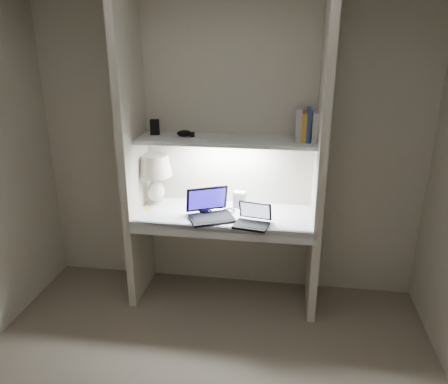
% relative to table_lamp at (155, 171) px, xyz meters
% --- Properties ---
extents(back_wall, '(3.20, 0.01, 2.50)m').
position_rel_table_lamp_xyz_m(back_wall, '(0.60, 0.15, 0.19)').
color(back_wall, beige).
rests_on(back_wall, floor).
extents(alcove_panel_left, '(0.06, 0.55, 2.50)m').
position_rel_table_lamp_xyz_m(alcove_panel_left, '(-0.13, -0.13, 0.19)').
color(alcove_panel_left, beige).
rests_on(alcove_panel_left, floor).
extents(alcove_panel_right, '(0.06, 0.55, 2.50)m').
position_rel_table_lamp_xyz_m(alcove_panel_right, '(1.33, -0.13, 0.19)').
color(alcove_panel_right, beige).
rests_on(alcove_panel_right, floor).
extents(desk, '(1.40, 0.55, 0.04)m').
position_rel_table_lamp_xyz_m(desk, '(0.60, -0.13, -0.31)').
color(desk, white).
rests_on(desk, alcove_panel_left).
extents(desk_apron, '(1.46, 0.03, 0.10)m').
position_rel_table_lamp_xyz_m(desk_apron, '(0.60, -0.39, -0.34)').
color(desk_apron, silver).
rests_on(desk_apron, desk).
extents(shelf, '(1.40, 0.36, 0.03)m').
position_rel_table_lamp_xyz_m(shelf, '(0.60, -0.03, 0.29)').
color(shelf, silver).
rests_on(shelf, back_wall).
extents(strip_light, '(0.60, 0.04, 0.02)m').
position_rel_table_lamp_xyz_m(strip_light, '(0.60, -0.03, 0.27)').
color(strip_light, white).
rests_on(strip_light, shelf).
extents(table_lamp, '(0.29, 0.29, 0.43)m').
position_rel_table_lamp_xyz_m(table_lamp, '(0.00, 0.00, 0.00)').
color(table_lamp, white).
rests_on(table_lamp, desk).
extents(laptop_main, '(0.43, 0.41, 0.23)m').
position_rel_table_lamp_xyz_m(laptop_main, '(0.50, -0.22, -0.24)').
color(laptop_main, black).
rests_on(laptop_main, desk).
extents(laptop_netbook, '(0.29, 0.27, 0.16)m').
position_rel_table_lamp_xyz_m(laptop_netbook, '(0.85, -0.32, -0.25)').
color(laptop_netbook, black).
rests_on(laptop_netbook, desk).
extents(speaker, '(0.11, 0.09, 0.14)m').
position_rel_table_lamp_xyz_m(speaker, '(0.71, 0.02, -0.22)').
color(speaker, silver).
rests_on(speaker, desk).
extents(mouse, '(0.11, 0.08, 0.04)m').
position_rel_table_lamp_xyz_m(mouse, '(0.46, -0.16, -0.27)').
color(mouse, black).
rests_on(mouse, desk).
extents(cable_coil, '(0.11, 0.11, 0.01)m').
position_rel_table_lamp_xyz_m(cable_coil, '(0.64, -0.08, -0.28)').
color(cable_coil, black).
rests_on(cable_coil, desk).
extents(sticky_note, '(0.08, 0.08, 0.00)m').
position_rel_table_lamp_xyz_m(sticky_note, '(-0.04, -0.11, -0.29)').
color(sticky_note, yellow).
rests_on(sticky_note, desk).
extents(book_row, '(0.24, 0.17, 0.25)m').
position_rel_table_lamp_xyz_m(book_row, '(1.25, -0.03, 0.42)').
color(book_row, silver).
rests_on(book_row, shelf).
extents(shelf_box, '(0.08, 0.06, 0.12)m').
position_rel_table_lamp_xyz_m(shelf_box, '(0.01, 0.02, 0.37)').
color(shelf_box, black).
rests_on(shelf_box, shelf).
extents(shelf_gadget, '(0.14, 0.12, 0.05)m').
position_rel_table_lamp_xyz_m(shelf_gadget, '(0.26, -0.01, 0.33)').
color(shelf_gadget, black).
rests_on(shelf_gadget, shelf).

